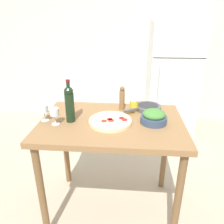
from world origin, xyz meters
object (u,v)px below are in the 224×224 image
object	(u,v)px
wine_glass_near	(54,113)
wine_glass_far	(44,110)
salt_canister	(134,105)
salad_bowl	(154,117)
cast_iron_skillet	(148,107)
wine_bottle	(70,103)
pepper_mill	(122,99)
refrigerator	(172,78)
homemade_pizza	(110,121)

from	to	relation	value
wine_glass_near	wine_glass_far	world-z (taller)	same
wine_glass_far	salt_canister	distance (m)	0.76
salad_bowl	cast_iron_skillet	bearing A→B (deg)	95.81
wine_bottle	salad_bowl	world-z (taller)	wine_bottle
wine_bottle	pepper_mill	bearing A→B (deg)	34.99
pepper_mill	wine_glass_far	bearing A→B (deg)	-154.58
refrigerator	wine_bottle	size ratio (longest dim) A/B	4.86
salad_bowl	salt_canister	xyz separation A→B (m)	(-0.15, 0.23, 0.00)
cast_iron_skillet	salt_canister	bearing A→B (deg)	-162.49
wine_glass_near	cast_iron_skillet	xyz separation A→B (m)	(0.73, 0.36, -0.07)
refrigerator	salt_canister	size ratio (longest dim) A/B	15.35
wine_glass_far	pepper_mill	distance (m)	0.67
wine_glass_near	wine_glass_far	size ratio (longest dim) A/B	1.00
wine_glass_far	cast_iron_skillet	world-z (taller)	wine_glass_far
wine_glass_far	salad_bowl	bearing A→B (deg)	2.08
refrigerator	salt_canister	xyz separation A→B (m)	(-0.61, -1.60, 0.15)
pepper_mill	cast_iron_skillet	distance (m)	0.25
homemade_pizza	cast_iron_skillet	world-z (taller)	cast_iron_skillet
wine_glass_near	salad_bowl	xyz separation A→B (m)	(0.76, 0.09, -0.05)
salad_bowl	homemade_pizza	xyz separation A→B (m)	(-0.34, -0.03, -0.03)
salt_canister	pepper_mill	bearing A→B (deg)	166.77
wine_glass_near	pepper_mill	size ratio (longest dim) A/B	0.62
wine_glass_far	salt_canister	size ratio (longest dim) A/B	1.24
homemade_pizza	salt_canister	world-z (taller)	salt_canister
salad_bowl	cast_iron_skillet	world-z (taller)	salad_bowl
refrigerator	homemade_pizza	xyz separation A→B (m)	(-0.80, -1.86, 0.12)
refrigerator	wine_glass_near	world-z (taller)	refrigerator
salt_canister	refrigerator	bearing A→B (deg)	68.94
wine_bottle	wine_glass_far	bearing A→B (deg)	-177.25
refrigerator	salad_bowl	distance (m)	1.89
pepper_mill	salt_canister	size ratio (longest dim) A/B	1.99
wine_glass_near	wine_glass_far	bearing A→B (deg)	151.44
salad_bowl	salt_canister	world-z (taller)	salad_bowl
wine_glass_far	pepper_mill	size ratio (longest dim) A/B	0.62
refrigerator	wine_bottle	xyz separation A→B (m)	(-1.12, -1.85, 0.25)
wine_glass_far	salt_canister	bearing A→B (deg)	20.18
wine_bottle	wine_glass_near	bearing A→B (deg)	-147.14
salt_canister	wine_glass_near	bearing A→B (deg)	-152.32
wine_bottle	homemade_pizza	distance (m)	0.35
pepper_mill	salad_bowl	bearing A→B (deg)	-44.70
salad_bowl	pepper_mill	bearing A→B (deg)	135.30
wine_glass_near	salad_bowl	world-z (taller)	wine_glass_near
wine_glass_far	salt_canister	xyz separation A→B (m)	(0.72, 0.26, -0.04)
wine_glass_near	homemade_pizza	distance (m)	0.43
homemade_pizza	cast_iron_skillet	size ratio (longest dim) A/B	1.03
refrigerator	salad_bowl	bearing A→B (deg)	-104.23
refrigerator	wine_glass_near	size ratio (longest dim) A/B	12.40
wine_glass_far	pepper_mill	xyz separation A→B (m)	(0.61, 0.29, 0.01)
wine_glass_far	cast_iron_skillet	size ratio (longest dim) A/B	0.40
salad_bowl	salt_canister	size ratio (longest dim) A/B	1.92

